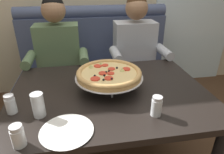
% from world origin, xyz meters
% --- Properties ---
extents(booth_bench, '(1.66, 0.78, 1.13)m').
position_xyz_m(booth_bench, '(0.00, 0.93, 0.40)').
color(booth_bench, '#424C6B').
rests_on(booth_bench, ground_plane).
extents(dining_table, '(1.26, 0.93, 0.74)m').
position_xyz_m(dining_table, '(0.00, 0.00, 0.65)').
color(dining_table, black).
rests_on(dining_table, ground_plane).
extents(diner_left, '(0.54, 0.64, 1.27)m').
position_xyz_m(diner_left, '(-0.37, 0.67, 0.71)').
color(diner_left, '#2D3342').
rests_on(diner_left, ground_plane).
extents(diner_right, '(0.54, 0.64, 1.27)m').
position_xyz_m(diner_right, '(0.37, 0.67, 0.71)').
color(diner_right, '#2D3342').
rests_on(diner_right, ground_plane).
extents(pizza, '(0.44, 0.44, 0.14)m').
position_xyz_m(pizza, '(0.00, 0.03, 0.84)').
color(pizza, silver).
rests_on(pizza, dining_table).
extents(shaker_oregano, '(0.06, 0.06, 0.11)m').
position_xyz_m(shaker_oregano, '(-0.46, -0.40, 0.78)').
color(shaker_oregano, white).
rests_on(shaker_oregano, dining_table).
extents(shaker_parmesan, '(0.05, 0.05, 0.11)m').
position_xyz_m(shaker_parmesan, '(-0.56, -0.15, 0.78)').
color(shaker_parmesan, white).
rests_on(shaker_parmesan, dining_table).
extents(shaker_pepper_flakes, '(0.06, 0.06, 0.11)m').
position_xyz_m(shaker_pepper_flakes, '(0.20, -0.30, 0.79)').
color(shaker_pepper_flakes, white).
rests_on(shaker_pepper_flakes, dining_table).
extents(plate_near_left, '(0.26, 0.26, 0.02)m').
position_xyz_m(plate_near_left, '(-0.26, -0.35, 0.75)').
color(plate_near_left, white).
rests_on(plate_near_left, dining_table).
extents(drinking_glass, '(0.06, 0.06, 0.13)m').
position_xyz_m(drinking_glass, '(-0.41, -0.20, 0.80)').
color(drinking_glass, silver).
rests_on(drinking_glass, dining_table).
extents(patio_chair, '(0.40, 0.40, 0.86)m').
position_xyz_m(patio_chair, '(1.31, 1.95, 0.52)').
color(patio_chair, black).
rests_on(patio_chair, ground_plane).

